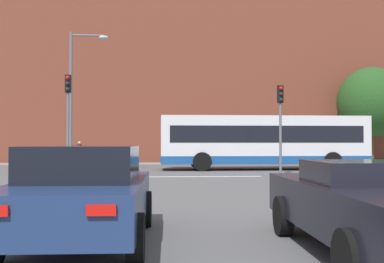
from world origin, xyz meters
The scene contains 11 objects.
stop_line_strip centered at (0.00, 19.16, 0.00)m, with size 7.63×0.30×0.01m, color silver.
far_pavement centered at (0.00, 32.25, 0.01)m, with size 68.47×2.50×0.01m, color gray.
brick_civic_building centered at (-2.57, 40.55, 10.71)m, with size 45.91×11.62×23.55m.
car_saloon_left centered at (-1.95, 5.39, 0.75)m, with size 2.06×4.38×1.46m.
car_roadster_right centered at (2.04, 4.25, 0.67)m, with size 2.00×4.81×1.26m.
bus_crossing_lead centered at (5.09, 24.40, 1.58)m, with size 11.37×2.73×2.95m.
traffic_light_near_right centered at (4.80, 19.47, 2.77)m, with size 0.26×0.31×4.11m.
traffic_light_near_left centered at (-4.79, 19.85, 3.04)m, with size 0.26×0.31×4.55m.
street_lamp_junction centered at (-4.84, 22.64, 4.33)m, with size 1.97×0.36×7.11m.
pedestrian_waiting centered at (-6.36, 33.02, 0.92)m, with size 0.30×0.44×1.59m.
tree_by_building centered at (15.30, 32.98, 4.53)m, with size 5.03×5.03×7.18m.
Camera 1 is at (-0.84, -2.01, 1.52)m, focal length 45.00 mm.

